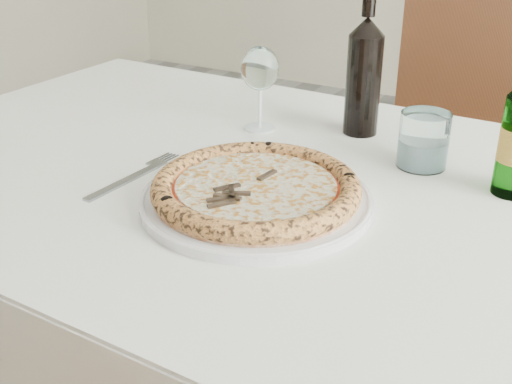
% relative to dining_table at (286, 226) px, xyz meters
% --- Properties ---
extents(dining_table, '(1.54, 0.94, 0.76)m').
position_rel_dining_table_xyz_m(dining_table, '(0.00, 0.00, 0.00)').
color(dining_table, brown).
rests_on(dining_table, floor).
extents(chair_far, '(0.58, 0.58, 0.93)m').
position_rel_dining_table_xyz_m(chair_far, '(0.09, 0.75, -0.14)').
color(chair_far, brown).
rests_on(chair_far, floor).
extents(plate, '(0.34, 0.34, 0.02)m').
position_rel_dining_table_xyz_m(plate, '(0.00, -0.10, 0.09)').
color(plate, white).
rests_on(plate, dining_table).
extents(pizza, '(0.30, 0.30, 0.03)m').
position_rel_dining_table_xyz_m(pizza, '(-0.00, -0.10, 0.11)').
color(pizza, tan).
rests_on(pizza, plate).
extents(fork, '(0.03, 0.22, 0.00)m').
position_rel_dining_table_xyz_m(fork, '(-0.22, -0.11, 0.09)').
color(fork, gray).
rests_on(fork, dining_table).
extents(wine_glass, '(0.07, 0.07, 0.16)m').
position_rel_dining_table_xyz_m(wine_glass, '(-0.15, 0.18, 0.20)').
color(wine_glass, white).
rests_on(wine_glass, dining_table).
extents(tumbler, '(0.08, 0.08, 0.09)m').
position_rel_dining_table_xyz_m(tumbler, '(0.17, 0.16, 0.12)').
color(tumbler, white).
rests_on(tumbler, dining_table).
extents(wine_bottle, '(0.06, 0.06, 0.26)m').
position_rel_dining_table_xyz_m(wine_bottle, '(0.02, 0.25, 0.19)').
color(wine_bottle, black).
rests_on(wine_bottle, dining_table).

